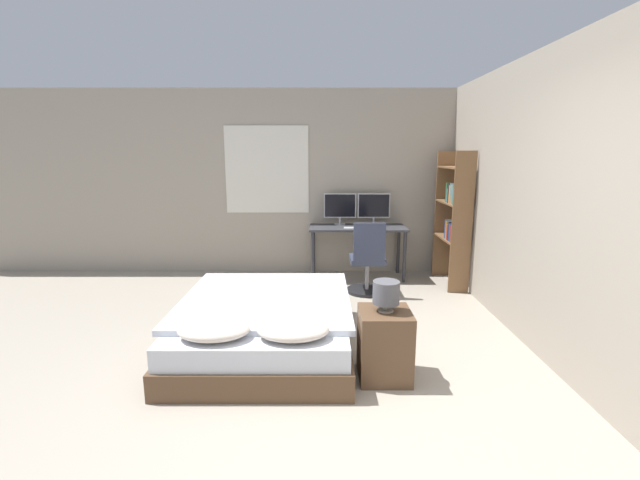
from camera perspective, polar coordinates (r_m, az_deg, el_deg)
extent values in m
plane|color=#9E9384|center=(3.11, 0.87, -23.61)|extent=(20.00, 20.00, 0.00)
cube|color=#9E9384|center=(6.42, 0.27, 7.60)|extent=(12.00, 0.06, 2.70)
cube|color=silver|center=(6.42, -7.28, 9.27)|extent=(1.22, 0.01, 1.27)
cube|color=#A3B2CC|center=(6.42, -7.28, 9.27)|extent=(1.14, 0.01, 1.19)
cube|color=#9E9384|center=(4.52, 25.90, 4.80)|extent=(0.06, 12.00, 2.70)
cube|color=brown|center=(4.14, -7.40, -12.51)|extent=(1.52, 1.90, 0.22)
cube|color=silver|center=(4.06, -7.47, -9.91)|extent=(1.46, 1.84, 0.18)
cube|color=silver|center=(4.13, -7.31, -7.82)|extent=(1.56, 1.60, 0.05)
ellipsoid|color=beige|center=(3.42, -14.17, -11.57)|extent=(0.55, 0.38, 0.13)
ellipsoid|color=beige|center=(3.33, -3.79, -11.88)|extent=(0.55, 0.38, 0.13)
cube|color=brown|center=(3.57, 8.41, -13.60)|extent=(0.41, 0.42, 0.56)
cylinder|color=gray|center=(3.45, 8.55, -9.24)|extent=(0.12, 0.12, 0.01)
cylinder|color=gray|center=(3.44, 8.57, -8.73)|extent=(0.02, 0.02, 0.05)
cylinder|color=#4C4C51|center=(3.41, 8.63, -6.91)|extent=(0.21, 0.21, 0.18)
cube|color=#38383D|center=(6.16, 4.86, 1.65)|extent=(1.38, 0.58, 0.03)
cylinder|color=#2D2D33|center=(5.98, -1.13, -2.30)|extent=(0.05, 0.05, 0.72)
cylinder|color=#2D2D33|center=(6.09, 11.01, -2.24)|extent=(0.05, 0.05, 0.72)
cylinder|color=#2D2D33|center=(6.45, -1.07, -1.28)|extent=(0.05, 0.05, 0.72)
cylinder|color=#2D2D33|center=(6.55, 10.21, -1.25)|extent=(0.05, 0.05, 0.72)
cylinder|color=#B7B7BC|center=(6.33, 2.47, 2.14)|extent=(0.16, 0.16, 0.01)
cylinder|color=#B7B7BC|center=(6.32, 2.48, 2.60)|extent=(0.03, 0.03, 0.09)
cube|color=#B7B7BC|center=(6.29, 2.49, 4.61)|extent=(0.47, 0.03, 0.36)
cube|color=black|center=(6.27, 2.50, 4.59)|extent=(0.44, 0.00, 0.33)
cylinder|color=#B7B7BC|center=(6.37, 6.94, 2.13)|extent=(0.16, 0.16, 0.01)
cylinder|color=#B7B7BC|center=(6.36, 6.96, 2.58)|extent=(0.03, 0.03, 0.09)
cube|color=#B7B7BC|center=(6.33, 7.00, 4.58)|extent=(0.47, 0.03, 0.36)
cube|color=black|center=(6.32, 7.02, 4.57)|extent=(0.44, 0.00, 0.33)
cube|color=#B7B7BC|center=(5.97, 5.02, 1.58)|extent=(0.41, 0.13, 0.02)
ellipsoid|color=#B7B7BC|center=(6.01, 7.84, 1.65)|extent=(0.07, 0.05, 0.04)
cylinder|color=black|center=(5.68, 6.04, -6.68)|extent=(0.52, 0.52, 0.04)
cylinder|color=gray|center=(5.62, 6.09, -4.73)|extent=(0.05, 0.05, 0.36)
cube|color=#33384C|center=(5.57, 6.13, -2.59)|extent=(0.44, 0.44, 0.07)
cube|color=#33384C|center=(5.32, 6.42, -0.25)|extent=(0.39, 0.05, 0.48)
cube|color=brown|center=(5.70, 18.23, 2.07)|extent=(0.26, 0.02, 1.82)
cube|color=brown|center=(6.48, 15.98, 3.27)|extent=(0.26, 0.02, 1.82)
cube|color=brown|center=(6.13, 16.88, 0.19)|extent=(0.26, 0.80, 0.02)
cube|color=brown|center=(6.06, 17.15, 4.75)|extent=(0.26, 0.80, 0.02)
cube|color=brown|center=(6.03, 17.42, 9.21)|extent=(0.26, 0.80, 0.02)
cube|color=#2D4784|center=(5.76, 18.04, 0.77)|extent=(0.22, 0.02, 0.25)
cube|color=teal|center=(5.79, 17.92, 0.78)|extent=(0.22, 0.04, 0.24)
cube|color=#B2332D|center=(5.84, 17.77, 0.81)|extent=(0.22, 0.04, 0.22)
cube|color=#2D4784|center=(5.89, 17.63, 0.95)|extent=(0.22, 0.04, 0.23)
cube|color=#28282D|center=(5.93, 17.50, 1.15)|extent=(0.22, 0.03, 0.26)
cube|color=#B2332D|center=(5.98, 17.35, 1.02)|extent=(0.22, 0.04, 0.21)
cube|color=gold|center=(6.02, 17.22, 1.28)|extent=(0.22, 0.03, 0.25)
cube|color=#2D4784|center=(6.06, 17.11, 1.39)|extent=(0.22, 0.04, 0.26)
cube|color=gold|center=(5.70, 18.32, 5.49)|extent=(0.22, 0.04, 0.22)
cube|color=#337042|center=(5.74, 18.18, 5.66)|extent=(0.22, 0.04, 0.24)
cube|color=teal|center=(5.78, 18.05, 5.84)|extent=(0.22, 0.04, 0.27)
cube|color=orange|center=(5.83, 17.90, 5.82)|extent=(0.22, 0.02, 0.25)
cube|color=teal|center=(5.87, 17.79, 5.91)|extent=(0.22, 0.04, 0.26)
cube|color=orange|center=(5.91, 17.65, 5.82)|extent=(0.22, 0.04, 0.24)
cube|color=#28282D|center=(5.96, 17.49, 5.92)|extent=(0.22, 0.04, 0.25)
cube|color=teal|center=(6.00, 17.35, 5.67)|extent=(0.22, 0.03, 0.18)
cube|color=#337042|center=(6.04, 17.25, 6.06)|extent=(0.22, 0.03, 0.26)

